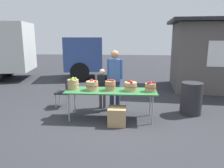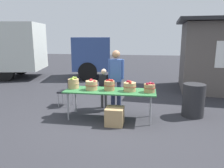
{
  "view_description": "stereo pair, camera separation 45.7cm",
  "coord_description": "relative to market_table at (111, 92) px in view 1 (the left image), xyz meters",
  "views": [
    {
      "loc": [
        0.47,
        -5.32,
        2.09
      ],
      "look_at": [
        0.0,
        0.3,
        0.85
      ],
      "focal_mm": 34.76,
      "sensor_mm": 36.0,
      "label": 1
    },
    {
      "loc": [
        0.92,
        -5.27,
        2.09
      ],
      "look_at": [
        0.0,
        0.3,
        0.85
      ],
      "focal_mm": 34.76,
      "sensor_mm": 36.0,
      "label": 2
    }
  ],
  "objects": [
    {
      "name": "apple_basket_green_0",
      "position": [
        -0.99,
        0.07,
        0.17
      ],
      "size": [
        0.3,
        0.3,
        0.31
      ],
      "color": "tan",
      "rests_on": "market_table"
    },
    {
      "name": "folding_chair",
      "position": [
        -1.47,
        0.84,
        -0.2
      ],
      "size": [
        0.41,
        0.41,
        0.86
      ],
      "rotation": [
        0.0,
        0.0,
        4.67
      ],
      "color": "black",
      "rests_on": "ground"
    },
    {
      "name": "trash_barrel",
      "position": [
        2.15,
        0.53,
        -0.27
      ],
      "size": [
        0.57,
        0.57,
        0.88
      ],
      "primitive_type": "cylinder",
      "color": "#262628",
      "rests_on": "ground"
    },
    {
      "name": "ground_plane",
      "position": [
        0.0,
        0.0,
        -0.71
      ],
      "size": [
        40.0,
        40.0,
        0.0
      ],
      "primitive_type": "plane",
      "color": "#2D2D33"
    },
    {
      "name": "vendor_adult",
      "position": [
        0.05,
        0.72,
        0.3
      ],
      "size": [
        0.45,
        0.23,
        1.72
      ],
      "rotation": [
        0.0,
        0.0,
        3.14
      ],
      "color": "#262D4C",
      "rests_on": "ground"
    },
    {
      "name": "market_table",
      "position": [
        0.0,
        0.0,
        0.0
      ],
      "size": [
        2.3,
        0.76,
        0.75
      ],
      "color": "#2D6B38",
      "rests_on": "ground"
    },
    {
      "name": "apple_basket_red_0",
      "position": [
        -0.48,
        -0.01,
        0.16
      ],
      "size": [
        0.32,
        0.32,
        0.28
      ],
      "color": "tan",
      "rests_on": "market_table"
    },
    {
      "name": "apple_basket_red_1",
      "position": [
        -0.02,
        0.02,
        0.17
      ],
      "size": [
        0.28,
        0.28,
        0.29
      ],
      "color": "#A87F51",
      "rests_on": "market_table"
    },
    {
      "name": "apple_basket_red_2",
      "position": [
        0.5,
        0.01,
        0.16
      ],
      "size": [
        0.33,
        0.33,
        0.27
      ],
      "color": "tan",
      "rests_on": "market_table"
    },
    {
      "name": "child_customer",
      "position": [
        -0.33,
        0.82,
        -0.02
      ],
      "size": [
        0.31,
        0.19,
        1.18
      ],
      "rotation": [
        0.0,
        0.0,
        2.98
      ],
      "color": "#3F3F3F",
      "rests_on": "ground"
    },
    {
      "name": "food_kiosk",
      "position": [
        3.78,
        3.69,
        0.67
      ],
      "size": [
        3.7,
        3.15,
        2.74
      ],
      "rotation": [
        0.0,
        0.0,
        -0.07
      ],
      "color": "#59514C",
      "rests_on": "ground"
    },
    {
      "name": "produce_crate",
      "position": [
        0.18,
        -0.4,
        -0.5
      ],
      "size": [
        0.43,
        0.43,
        0.43
      ],
      "primitive_type": "cube",
      "color": "tan",
      "rests_on": "ground"
    },
    {
      "name": "box_truck",
      "position": [
        -5.44,
        4.94,
        0.78
      ],
      "size": [
        7.96,
        3.49,
        2.75
      ],
      "rotation": [
        0.0,
        0.0,
        0.18
      ],
      "color": "silver",
      "rests_on": "ground"
    },
    {
      "name": "apple_basket_red_3",
      "position": [
        0.99,
        -0.02,
        0.16
      ],
      "size": [
        0.29,
        0.29,
        0.25
      ],
      "color": "#A87F51",
      "rests_on": "market_table"
    }
  ]
}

